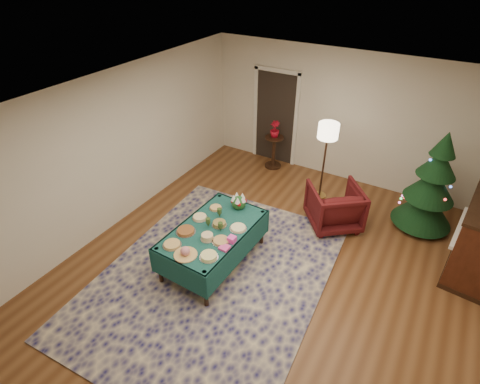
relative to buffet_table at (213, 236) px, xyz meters
The scene contains 25 objects.
room_shell 1.20m from the buffet_table, ahead, with size 7.00×7.00×7.00m.
doorway 3.72m from the buffet_table, 101.34° to the left, with size 1.08×0.04×2.16m.
rug 0.64m from the buffet_table, 59.62° to the right, with size 3.20×4.20×0.02m, color #141348.
buffet_table is the anchor object (origin of this frame).
platter_0 0.70m from the buffet_table, 115.63° to the right, with size 0.28×0.28×0.04m.
platter_1 0.70m from the buffet_table, 90.25° to the right, with size 0.34×0.34×0.15m.
platter_2 0.65m from the buffet_table, 61.15° to the right, with size 0.27×0.27×0.06m.
platter_3 0.44m from the buffet_table, 138.58° to the right, with size 0.30×0.30×0.05m.
platter_4 0.31m from the buffet_table, 74.65° to the right, with size 0.20×0.20×0.09m.
platter_5 0.36m from the buffet_table, 34.64° to the right, with size 0.27×0.27×0.04m.
platter_6 0.37m from the buffet_table, 161.18° to the left, with size 0.25×0.25×0.05m.
platter_7 0.21m from the buffet_table, 72.05° to the left, with size 0.23×0.23×0.07m.
platter_8 0.42m from the buffet_table, 30.39° to the left, with size 0.27×0.27×0.04m.
platter_9 0.54m from the buffet_table, 118.75° to the left, with size 0.21×0.21×0.04m.
goblet_0 0.38m from the buffet_table, 104.01° to the left, with size 0.07×0.07×0.16m.
goblet_1 0.26m from the buffet_table, ahead, with size 0.07×0.07×0.16m.
goblet_2 0.24m from the buffet_table, behind, with size 0.07×0.07×0.16m.
napkin_stack 0.51m from the buffet_table, 35.91° to the right, with size 0.14×0.14×0.04m, color #E43F97.
gift_box 0.46m from the buffet_table, 14.49° to the right, with size 0.11×0.11×0.09m, color #F544BB.
centerpiece 0.73m from the buffet_table, 85.21° to the left, with size 0.24×0.25×0.28m.
armchair 2.31m from the buffet_table, 55.27° to the left, with size 0.85×0.80×0.88m, color #460F10.
floor_lamp 2.89m from the buffet_table, 73.40° to the left, with size 0.39×0.39×1.59m.
side_table 3.33m from the buffet_table, 99.79° to the left, with size 0.42×0.42×0.74m.
potted_plant 3.34m from the buffet_table, 99.79° to the left, with size 0.21×0.37×0.21m, color maroon.
christmas_tree 3.83m from the buffet_table, 44.85° to the left, with size 1.28×1.28×1.86m.
Camera 1 is at (1.73, -3.73, 4.32)m, focal length 28.00 mm.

